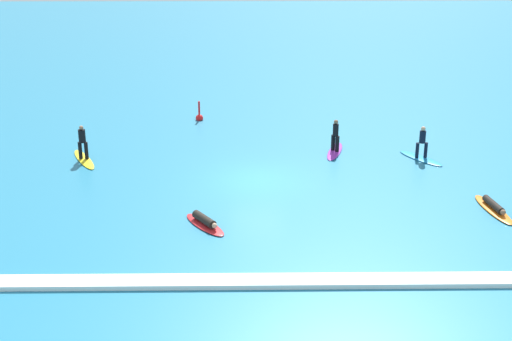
{
  "coord_description": "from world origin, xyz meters",
  "views": [
    {
      "loc": [
        -0.42,
        -32.96,
        13.22
      ],
      "look_at": [
        0.0,
        0.0,
        0.5
      ],
      "focal_mm": 51.6,
      "sensor_mm": 36.0,
      "label": 1
    }
  ],
  "objects_px": {
    "marker_buoy": "(199,117)",
    "surfer_on_yellow_board": "(83,151)",
    "surfer_on_blue_board": "(421,151)",
    "surfer_on_purple_board": "(335,143)",
    "surfer_on_red_board": "(205,222)",
    "surfer_on_orange_board": "(494,208)"
  },
  "relations": [
    {
      "from": "surfer_on_purple_board",
      "to": "surfer_on_red_board",
      "type": "bearing_deg",
      "value": -19.4
    },
    {
      "from": "surfer_on_yellow_board",
      "to": "surfer_on_red_board",
      "type": "height_order",
      "value": "surfer_on_yellow_board"
    },
    {
      "from": "surfer_on_yellow_board",
      "to": "surfer_on_red_board",
      "type": "bearing_deg",
      "value": -165.96
    },
    {
      "from": "surfer_on_orange_board",
      "to": "surfer_on_blue_board",
      "type": "height_order",
      "value": "surfer_on_blue_board"
    },
    {
      "from": "surfer_on_yellow_board",
      "to": "surfer_on_blue_board",
      "type": "distance_m",
      "value": 17.52
    },
    {
      "from": "surfer_on_red_board",
      "to": "surfer_on_blue_board",
      "type": "distance_m",
      "value": 13.43
    },
    {
      "from": "surfer_on_purple_board",
      "to": "surfer_on_red_board",
      "type": "relative_size",
      "value": 1.15
    },
    {
      "from": "surfer_on_purple_board",
      "to": "marker_buoy",
      "type": "bearing_deg",
      "value": -111.79
    },
    {
      "from": "surfer_on_orange_board",
      "to": "marker_buoy",
      "type": "relative_size",
      "value": 2.58
    },
    {
      "from": "surfer_on_orange_board",
      "to": "surfer_on_purple_board",
      "type": "bearing_deg",
      "value": -150.88
    },
    {
      "from": "marker_buoy",
      "to": "surfer_on_yellow_board",
      "type": "bearing_deg",
      "value": -128.58
    },
    {
      "from": "surfer_on_purple_board",
      "to": "surfer_on_yellow_board",
      "type": "bearing_deg",
      "value": -69.2
    },
    {
      "from": "surfer_on_purple_board",
      "to": "surfer_on_blue_board",
      "type": "xyz_separation_m",
      "value": [
        4.36,
        -1.16,
        -0.03
      ]
    },
    {
      "from": "surfer_on_red_board",
      "to": "marker_buoy",
      "type": "distance_m",
      "value": 15.02
    },
    {
      "from": "surfer_on_purple_board",
      "to": "surfer_on_blue_board",
      "type": "distance_m",
      "value": 4.51
    },
    {
      "from": "surfer_on_purple_board",
      "to": "surfer_on_red_board",
      "type": "xyz_separation_m",
      "value": [
        -6.47,
        -9.1,
        -0.32
      ]
    },
    {
      "from": "surfer_on_yellow_board",
      "to": "surfer_on_red_board",
      "type": "distance_m",
      "value": 10.43
    },
    {
      "from": "surfer_on_red_board",
      "to": "surfer_on_orange_board",
      "type": "bearing_deg",
      "value": 61.5
    },
    {
      "from": "surfer_on_purple_board",
      "to": "surfer_on_red_board",
      "type": "height_order",
      "value": "surfer_on_purple_board"
    },
    {
      "from": "surfer_on_purple_board",
      "to": "marker_buoy",
      "type": "relative_size",
      "value": 2.35
    },
    {
      "from": "surfer_on_yellow_board",
      "to": "surfer_on_purple_board",
      "type": "height_order",
      "value": "surfer_on_yellow_board"
    },
    {
      "from": "surfer_on_orange_board",
      "to": "surfer_on_blue_board",
      "type": "xyz_separation_m",
      "value": [
        -1.73,
        6.55,
        0.31
      ]
    }
  ]
}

